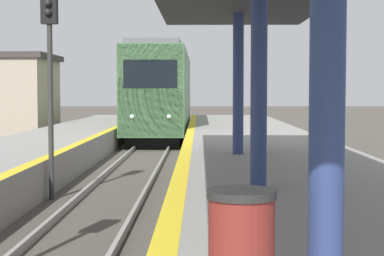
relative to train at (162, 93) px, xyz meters
The scene contains 3 objects.
train is the anchor object (origin of this frame).
signal_mid 19.67m from the train, 93.98° to the right, with size 0.36×0.31×4.88m.
trash_bin 29.60m from the train, 85.51° to the right, with size 0.50×0.50×0.88m.
Camera 1 is at (2.02, -1.87, 2.49)m, focal length 60.00 mm.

